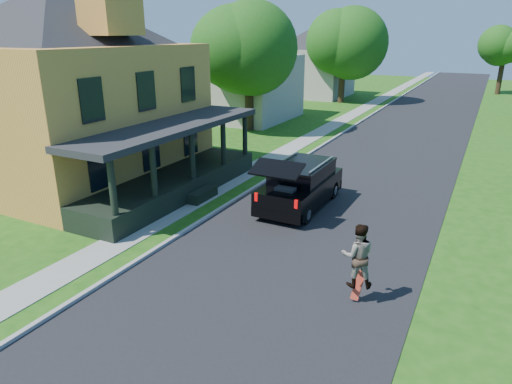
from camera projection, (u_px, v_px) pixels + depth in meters
The scene contains 14 objects.
ground at pixel (247, 302), 12.02m from camera, with size 140.00×140.00×0.00m, color #1C4D0F.
street at pixel (397, 145), 28.81m from camera, with size 8.00×120.00×0.02m, color black.
curb at pixel (335, 138), 30.56m from camera, with size 0.15×120.00×0.12m, color gray.
sidewalk at pixel (313, 136), 31.22m from camera, with size 1.30×120.00×0.03m, color gray.
front_walk at pixel (128, 186), 21.15m from camera, with size 6.50×1.20×0.03m, color gray.
main_house at pixel (63, 74), 20.94m from camera, with size 15.56×15.56×10.10m.
neighbor_house_mid at pixel (240, 66), 36.60m from camera, with size 12.78×12.78×8.30m.
neighbor_house_far at pixel (311, 57), 50.03m from camera, with size 12.78×12.78×8.30m.
black_suv at pixel (301, 185), 18.34m from camera, with size 2.02×5.16×2.40m.
skateboarder at pixel (358, 255), 11.61m from camera, with size 1.02×0.91×1.72m.
skateboard at pixel (358, 286), 11.99m from camera, with size 0.29×0.44×0.76m.
tree_left_mid at pixel (248, 45), 31.33m from camera, with size 8.16×7.93×9.38m.
tree_left_far at pixel (344, 35), 44.17m from camera, with size 7.09×6.96×10.31m.
tree_right_far at pixel (505, 46), 50.76m from camera, with size 5.22×5.32×7.79m.
Camera 1 is at (4.95, -9.13, 6.72)m, focal length 32.00 mm.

